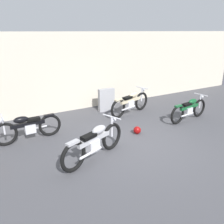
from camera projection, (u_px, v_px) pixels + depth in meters
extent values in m
plane|color=#47474C|center=(138.00, 145.00, 6.75)|extent=(40.00, 40.00, 0.00)
cube|color=beige|center=(82.00, 71.00, 9.56)|extent=(18.00, 0.30, 3.09)
cube|color=#9E9EA3|center=(106.00, 100.00, 9.47)|extent=(0.67, 0.25, 0.92)
sphere|color=maroon|center=(137.00, 130.00, 7.43)|extent=(0.24, 0.24, 0.24)
torus|color=black|center=(112.00, 136.00, 6.40)|extent=(0.74, 0.36, 0.76)
torus|color=black|center=(73.00, 157.00, 5.37)|extent=(0.74, 0.36, 0.76)
cube|color=silver|center=(93.00, 146.00, 5.84)|extent=(0.39, 0.32, 0.29)
cube|color=#ADADB2|center=(94.00, 139.00, 5.82)|extent=(1.03, 0.49, 0.12)
ellipsoid|color=#ADADB2|center=(99.00, 130.00, 5.90)|extent=(0.50, 0.36, 0.21)
cube|color=black|center=(89.00, 136.00, 5.64)|extent=(0.46, 0.33, 0.08)
cube|color=#ADADB2|center=(73.00, 143.00, 5.25)|extent=(0.36, 0.24, 0.06)
cylinder|color=silver|center=(112.00, 127.00, 6.30)|extent=(0.06, 0.06, 0.57)
cylinder|color=silver|center=(112.00, 117.00, 6.21)|extent=(0.26, 0.57, 0.04)
sphere|color=silver|center=(114.00, 120.00, 6.30)|extent=(0.15, 0.15, 0.15)
cylinder|color=silver|center=(91.00, 153.00, 5.63)|extent=(0.70, 0.32, 0.06)
torus|color=black|center=(141.00, 101.00, 9.60)|extent=(0.75, 0.29, 0.75)
torus|color=black|center=(118.00, 109.00, 8.67)|extent=(0.75, 0.29, 0.75)
cube|color=silver|center=(130.00, 104.00, 9.10)|extent=(0.37, 0.29, 0.29)
cube|color=beige|center=(130.00, 100.00, 9.08)|extent=(1.04, 0.38, 0.12)
ellipsoid|color=beige|center=(134.00, 95.00, 9.14)|extent=(0.49, 0.32, 0.21)
cube|color=black|center=(127.00, 98.00, 8.91)|extent=(0.45, 0.29, 0.08)
cube|color=beige|center=(118.00, 100.00, 8.56)|extent=(0.35, 0.21, 0.06)
cylinder|color=silver|center=(142.00, 94.00, 9.51)|extent=(0.06, 0.06, 0.57)
cylinder|color=silver|center=(142.00, 88.00, 9.42)|extent=(0.20, 0.58, 0.04)
sphere|color=silver|center=(143.00, 90.00, 9.50)|extent=(0.14, 0.14, 0.14)
cylinder|color=silver|center=(128.00, 108.00, 8.90)|extent=(0.71, 0.25, 0.06)
torus|color=black|center=(5.00, 134.00, 6.59)|extent=(0.70, 0.11, 0.70)
torus|color=black|center=(50.00, 125.00, 7.23)|extent=(0.70, 0.11, 0.70)
cube|color=silver|center=(30.00, 129.00, 6.93)|extent=(0.31, 0.20, 0.27)
cube|color=black|center=(28.00, 124.00, 6.86)|extent=(0.99, 0.13, 0.11)
ellipsoid|color=black|center=(21.00, 120.00, 6.71)|extent=(0.43, 0.20, 0.19)
cube|color=black|center=(33.00, 119.00, 6.90)|extent=(0.39, 0.18, 0.08)
cube|color=black|center=(49.00, 115.00, 7.12)|extent=(0.31, 0.12, 0.06)
cylinder|color=silver|center=(4.00, 126.00, 6.51)|extent=(0.05, 0.05, 0.53)
cylinder|color=silver|center=(2.00, 117.00, 6.42)|extent=(0.05, 0.56, 0.03)
sphere|color=silver|center=(0.00, 121.00, 6.41)|extent=(0.13, 0.13, 0.13)
cylinder|color=silver|center=(36.00, 128.00, 7.14)|extent=(0.67, 0.08, 0.06)
torus|color=black|center=(199.00, 108.00, 8.85)|extent=(0.70, 0.17, 0.69)
torus|color=black|center=(177.00, 115.00, 8.13)|extent=(0.70, 0.17, 0.69)
cube|color=silver|center=(188.00, 111.00, 8.46)|extent=(0.32, 0.23, 0.27)
cube|color=#145128|center=(189.00, 107.00, 8.44)|extent=(0.98, 0.21, 0.11)
ellipsoid|color=#145128|center=(193.00, 101.00, 8.48)|extent=(0.44, 0.24, 0.19)
cube|color=black|center=(187.00, 104.00, 8.30)|extent=(0.40, 0.22, 0.08)
cube|color=#145128|center=(178.00, 106.00, 8.02)|extent=(0.32, 0.15, 0.06)
cylinder|color=silver|center=(200.00, 101.00, 8.77)|extent=(0.05, 0.05, 0.52)
cylinder|color=silver|center=(201.00, 95.00, 8.68)|extent=(0.10, 0.55, 0.03)
sphere|color=silver|center=(202.00, 97.00, 8.76)|extent=(0.13, 0.13, 0.13)
cylinder|color=silver|center=(187.00, 115.00, 8.29)|extent=(0.67, 0.14, 0.06)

